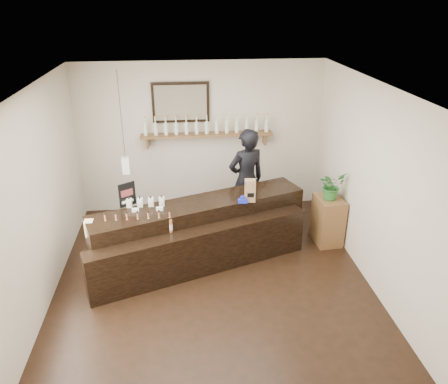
% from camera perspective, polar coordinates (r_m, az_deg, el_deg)
% --- Properties ---
extents(ground, '(5.00, 5.00, 0.00)m').
position_cam_1_polar(ground, '(6.55, -1.46, -11.46)').
color(ground, black).
rests_on(ground, ground).
extents(room_shell, '(5.00, 5.00, 5.00)m').
position_cam_1_polar(room_shell, '(5.72, -1.64, 2.49)').
color(room_shell, beige).
rests_on(room_shell, ground).
extents(back_wall_decor, '(2.66, 0.96, 1.69)m').
position_cam_1_polar(back_wall_decor, '(7.94, -4.06, 9.18)').
color(back_wall_decor, brown).
rests_on(back_wall_decor, ground).
extents(counter, '(3.40, 2.01, 1.11)m').
position_cam_1_polar(counter, '(6.78, -3.10, -5.62)').
color(counter, black).
rests_on(counter, ground).
extents(promo_sign, '(0.23, 0.16, 0.37)m').
position_cam_1_polar(promo_sign, '(6.61, -12.54, -0.33)').
color(promo_sign, black).
rests_on(promo_sign, counter).
extents(paper_bag, '(0.17, 0.14, 0.35)m').
position_cam_1_polar(paper_bag, '(6.62, 3.42, 0.19)').
color(paper_bag, '#8E6644').
rests_on(paper_bag, counter).
extents(tape_dispenser, '(0.15, 0.07, 0.12)m').
position_cam_1_polar(tape_dispenser, '(6.61, 2.46, -1.08)').
color(tape_dispenser, '#1C29C4').
rests_on(tape_dispenser, counter).
extents(side_cabinet, '(0.44, 0.58, 0.80)m').
position_cam_1_polar(side_cabinet, '(7.49, 13.38, -3.60)').
color(side_cabinet, brown).
rests_on(side_cabinet, ground).
extents(potted_plant, '(0.53, 0.50, 0.46)m').
position_cam_1_polar(potted_plant, '(7.22, 13.86, 0.83)').
color(potted_plant, '#2D6D2B').
rests_on(potted_plant, side_cabinet).
extents(shopkeeper, '(0.88, 0.72, 2.07)m').
position_cam_1_polar(shopkeeper, '(7.47, 2.93, 2.39)').
color(shopkeeper, black).
rests_on(shopkeeper, ground).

